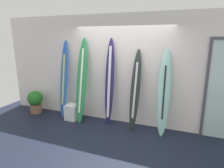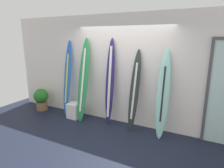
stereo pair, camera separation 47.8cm
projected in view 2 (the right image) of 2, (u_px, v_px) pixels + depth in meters
ground at (99, 144)px, 4.15m from camera, size 8.00×8.00×0.04m
wall_back at (124, 70)px, 4.94m from camera, size 7.20×0.20×2.80m
surfboard_cobalt at (67, 79)px, 5.47m from camera, size 0.26×0.41×2.16m
surfboard_emerald at (83, 81)px, 5.11m from camera, size 0.31×0.55×2.23m
surfboard_navy at (110, 83)px, 4.89m from camera, size 0.24×0.31×2.22m
surfboard_charcoal at (134, 92)px, 4.56m from camera, size 0.25×0.47×1.96m
surfboard_seafoam at (163, 95)px, 4.25m from camera, size 0.30×0.48×2.01m
display_block_left at (74, 110)px, 5.42m from camera, size 0.34×0.34×0.42m
potted_plant at (41, 98)px, 5.96m from camera, size 0.45×0.45×0.68m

